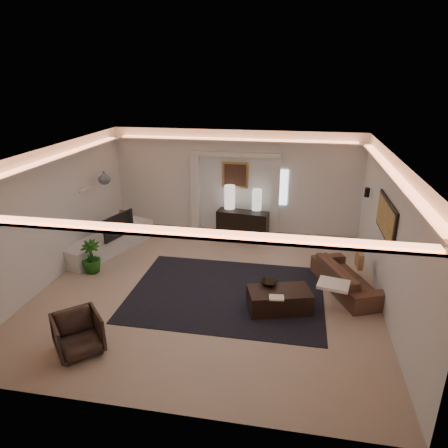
% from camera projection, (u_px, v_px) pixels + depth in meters
% --- Properties ---
extents(floor, '(7.00, 7.00, 0.00)m').
position_uv_depth(floor, '(210.00, 287.00, 8.77)').
color(floor, tan).
rests_on(floor, ground).
extents(ceiling, '(7.00, 7.00, 0.00)m').
position_uv_depth(ceiling, '(208.00, 154.00, 7.76)').
color(ceiling, white).
rests_on(ceiling, ground).
extents(wall_back, '(7.00, 0.00, 7.00)m').
position_uv_depth(wall_back, '(235.00, 182.00, 11.49)').
color(wall_back, silver).
rests_on(wall_back, ground).
extents(wall_front, '(7.00, 0.00, 7.00)m').
position_uv_depth(wall_front, '(149.00, 322.00, 5.04)').
color(wall_front, silver).
rests_on(wall_front, ground).
extents(wall_left, '(0.00, 7.00, 7.00)m').
position_uv_depth(wall_left, '(53.00, 214.00, 8.85)').
color(wall_left, silver).
rests_on(wall_left, ground).
extents(wall_right, '(0.00, 7.00, 7.00)m').
position_uv_depth(wall_right, '(389.00, 236.00, 7.68)').
color(wall_right, silver).
rests_on(wall_right, ground).
extents(cove_soffit, '(7.00, 7.00, 0.04)m').
position_uv_depth(cove_soffit, '(208.00, 168.00, 7.85)').
color(cove_soffit, silver).
rests_on(cove_soffit, ceiling).
extents(daylight_slit, '(0.25, 0.03, 1.00)m').
position_uv_depth(daylight_slit, '(283.00, 188.00, 11.28)').
color(daylight_slit, white).
rests_on(daylight_slit, wall_back).
extents(area_rug, '(4.00, 3.00, 0.01)m').
position_uv_depth(area_rug, '(227.00, 293.00, 8.52)').
color(area_rug, black).
rests_on(area_rug, ground).
extents(pilaster_left, '(0.22, 0.20, 2.20)m').
position_uv_depth(pilaster_left, '(195.00, 193.00, 11.71)').
color(pilaster_left, silver).
rests_on(pilaster_left, ground).
extents(pilaster_right, '(0.22, 0.20, 2.20)m').
position_uv_depth(pilaster_right, '(275.00, 197.00, 11.33)').
color(pilaster_right, silver).
rests_on(pilaster_right, ground).
extents(alcove_header, '(2.52, 0.20, 0.12)m').
position_uv_depth(alcove_header, '(235.00, 154.00, 11.12)').
color(alcove_header, silver).
rests_on(alcove_header, wall_back).
extents(painting_frame, '(0.74, 0.04, 0.74)m').
position_uv_depth(painting_frame, '(235.00, 175.00, 11.39)').
color(painting_frame, tan).
rests_on(painting_frame, wall_back).
extents(painting_canvas, '(0.62, 0.02, 0.62)m').
position_uv_depth(painting_canvas, '(235.00, 175.00, 11.37)').
color(painting_canvas, '#4C2D1E').
rests_on(painting_canvas, wall_back).
extents(art_panel_frame, '(0.04, 1.64, 0.74)m').
position_uv_depth(art_panel_frame, '(386.00, 218.00, 7.87)').
color(art_panel_frame, black).
rests_on(art_panel_frame, wall_right).
extents(art_panel_gold, '(0.02, 1.50, 0.62)m').
position_uv_depth(art_panel_gold, '(385.00, 218.00, 7.87)').
color(art_panel_gold, tan).
rests_on(art_panel_gold, wall_right).
extents(wall_sconce, '(0.12, 0.12, 0.22)m').
position_uv_depth(wall_sconce, '(367.00, 192.00, 9.64)').
color(wall_sconce, black).
rests_on(wall_sconce, wall_right).
extents(wall_niche, '(0.10, 0.55, 0.04)m').
position_uv_depth(wall_niche, '(86.00, 189.00, 10.06)').
color(wall_niche, silver).
rests_on(wall_niche, wall_left).
extents(console, '(1.47, 0.63, 0.71)m').
position_uv_depth(console, '(243.00, 224.00, 11.31)').
color(console, black).
rests_on(console, ground).
extents(lamp_left, '(0.36, 0.36, 0.66)m').
position_uv_depth(lamp_left, '(230.00, 197.00, 11.34)').
color(lamp_left, white).
rests_on(lamp_left, console).
extents(lamp_right, '(0.34, 0.34, 0.59)m').
position_uv_depth(lamp_right, '(257.00, 198.00, 11.21)').
color(lamp_right, white).
rests_on(lamp_right, console).
extents(media_ledge, '(1.52, 2.80, 0.51)m').
position_uv_depth(media_ledge, '(110.00, 243.00, 10.49)').
color(media_ledge, silver).
rests_on(media_ledge, ground).
extents(tv, '(1.04, 0.44, 0.60)m').
position_uv_depth(tv, '(115.00, 226.00, 10.13)').
color(tv, black).
rests_on(tv, media_ledge).
extents(figurine, '(0.18, 0.18, 0.39)m').
position_uv_depth(figurine, '(122.00, 219.00, 10.96)').
color(figurine, '#4A3928').
rests_on(figurine, media_ledge).
extents(ginger_jar, '(0.36, 0.36, 0.33)m').
position_uv_depth(ginger_jar, '(104.00, 178.00, 10.36)').
color(ginger_jar, '#485861').
rests_on(ginger_jar, wall_niche).
extents(plant, '(0.53, 0.53, 0.77)m').
position_uv_depth(plant, '(91.00, 257.00, 9.29)').
color(plant, '#184D11').
rests_on(plant, ground).
extents(sofa, '(2.12, 1.49, 0.58)m').
position_uv_depth(sofa, '(347.00, 278.00, 8.56)').
color(sofa, '#351E0F').
rests_on(sofa, ground).
extents(throw_blanket, '(0.67, 0.59, 0.06)m').
position_uv_depth(throw_blanket, '(334.00, 284.00, 7.75)').
color(throw_blanket, beige).
rests_on(throw_blanket, sofa).
extents(throw_pillow, '(0.14, 0.36, 0.35)m').
position_uv_depth(throw_pillow, '(359.00, 260.00, 8.77)').
color(throw_pillow, '#9D744D').
rests_on(throw_pillow, sofa).
extents(coffee_table, '(1.33, 0.96, 0.44)m').
position_uv_depth(coffee_table, '(279.00, 300.00, 7.87)').
color(coffee_table, black).
rests_on(coffee_table, ground).
extents(bowl, '(0.41, 0.41, 0.08)m').
position_uv_depth(bowl, '(269.00, 283.00, 8.01)').
color(bowl, black).
rests_on(bowl, coffee_table).
extents(magazine, '(0.29, 0.22, 0.03)m').
position_uv_depth(magazine, '(276.00, 299.00, 7.51)').
color(magazine, beige).
rests_on(magazine, coffee_table).
extents(armchair, '(1.03, 1.03, 0.67)m').
position_uv_depth(armchair, '(78.00, 334.00, 6.65)').
color(armchair, black).
rests_on(armchair, ground).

